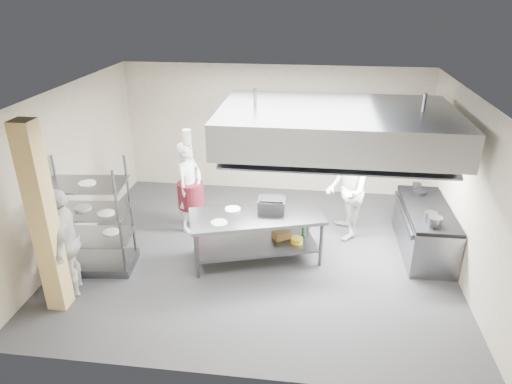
# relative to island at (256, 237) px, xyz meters

# --- Properties ---
(floor) EXTENTS (7.00, 7.00, 0.00)m
(floor) POSITION_rel_island_xyz_m (0.00, 0.21, -0.46)
(floor) COLOR #2E2E30
(floor) RESTS_ON ground
(ceiling) EXTENTS (7.00, 7.00, 0.00)m
(ceiling) POSITION_rel_island_xyz_m (0.00, 0.21, 2.54)
(ceiling) COLOR silver
(ceiling) RESTS_ON wall_back
(wall_back) EXTENTS (7.00, 0.00, 7.00)m
(wall_back) POSITION_rel_island_xyz_m (0.00, 3.21, 1.04)
(wall_back) COLOR tan
(wall_back) RESTS_ON ground
(wall_left) EXTENTS (0.00, 6.00, 6.00)m
(wall_left) POSITION_rel_island_xyz_m (-3.50, 0.21, 1.04)
(wall_left) COLOR tan
(wall_left) RESTS_ON ground
(wall_right) EXTENTS (0.00, 6.00, 6.00)m
(wall_right) POSITION_rel_island_xyz_m (3.50, 0.21, 1.04)
(wall_right) COLOR tan
(wall_right) RESTS_ON ground
(column) EXTENTS (0.30, 0.30, 3.00)m
(column) POSITION_rel_island_xyz_m (-2.90, -1.69, 1.04)
(column) COLOR #E1BD73
(column) RESTS_ON floor
(exhaust_hood) EXTENTS (4.00, 2.50, 0.60)m
(exhaust_hood) POSITION_rel_island_xyz_m (1.30, 0.61, 1.94)
(exhaust_hood) COLOR gray
(exhaust_hood) RESTS_ON ceiling
(hood_strip_a) EXTENTS (1.60, 0.12, 0.04)m
(hood_strip_a) POSITION_rel_island_xyz_m (0.40, 0.61, 1.62)
(hood_strip_a) COLOR white
(hood_strip_a) RESTS_ON exhaust_hood
(hood_strip_b) EXTENTS (1.60, 0.12, 0.04)m
(hood_strip_b) POSITION_rel_island_xyz_m (2.20, 0.61, 1.62)
(hood_strip_b) COLOR white
(hood_strip_b) RESTS_ON exhaust_hood
(wall_shelf) EXTENTS (1.50, 0.28, 0.04)m
(wall_shelf) POSITION_rel_island_xyz_m (1.80, 3.05, 1.04)
(wall_shelf) COLOR gray
(wall_shelf) RESTS_ON wall_back
(island) EXTENTS (2.52, 1.62, 0.91)m
(island) POSITION_rel_island_xyz_m (0.00, 0.00, 0.00)
(island) COLOR gray
(island) RESTS_ON floor
(island_worktop) EXTENTS (2.52, 1.62, 0.06)m
(island_worktop) POSITION_rel_island_xyz_m (0.00, 0.00, 0.42)
(island_worktop) COLOR gray
(island_worktop) RESTS_ON island
(island_undershelf) EXTENTS (2.31, 1.47, 0.04)m
(island_undershelf) POSITION_rel_island_xyz_m (0.00, 0.00, -0.16)
(island_undershelf) COLOR slate
(island_undershelf) RESTS_ON island
(pass_rack) EXTENTS (1.41, 0.92, 1.99)m
(pass_rack) POSITION_rel_island_xyz_m (-2.80, -0.61, 0.54)
(pass_rack) COLOR gray
(pass_rack) RESTS_ON floor
(cooking_range) EXTENTS (0.80, 2.00, 0.84)m
(cooking_range) POSITION_rel_island_xyz_m (3.08, 0.71, -0.04)
(cooking_range) COLOR slate
(cooking_range) RESTS_ON floor
(range_top) EXTENTS (0.78, 1.96, 0.06)m
(range_top) POSITION_rel_island_xyz_m (3.08, 0.71, 0.41)
(range_top) COLOR black
(range_top) RESTS_ON cooking_range
(chef_head) EXTENTS (0.65, 0.79, 1.86)m
(chef_head) POSITION_rel_island_xyz_m (-1.47, 0.98, 0.48)
(chef_head) COLOR silver
(chef_head) RESTS_ON floor
(chef_line) EXTENTS (0.86, 1.04, 1.96)m
(chef_line) POSITION_rel_island_xyz_m (1.62, 1.09, 0.53)
(chef_line) COLOR white
(chef_line) RESTS_ON floor
(chef_plating) EXTENTS (0.76, 1.16, 1.83)m
(chef_plating) POSITION_rel_island_xyz_m (-2.87, -1.31, 0.46)
(chef_plating) COLOR silver
(chef_plating) RESTS_ON floor
(griddle) EXTENTS (0.48, 0.38, 0.23)m
(griddle) POSITION_rel_island_xyz_m (0.25, 0.19, 0.57)
(griddle) COLOR slate
(griddle) RESTS_ON island_worktop
(wicker_basket) EXTENTS (0.39, 0.37, 0.14)m
(wicker_basket) POSITION_rel_island_xyz_m (0.44, 0.27, -0.06)
(wicker_basket) COLOR olive
(wicker_basket) RESTS_ON island_undershelf
(stockpot) EXTENTS (0.22, 0.22, 0.16)m
(stockpot) POSITION_rel_island_xyz_m (2.99, 0.18, 0.52)
(stockpot) COLOR gray
(stockpot) RESTS_ON range_top
(plate_stack) EXTENTS (0.28, 0.28, 0.05)m
(plate_stack) POSITION_rel_island_xyz_m (-2.80, -0.61, 0.18)
(plate_stack) COLOR white
(plate_stack) RESTS_ON pass_rack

